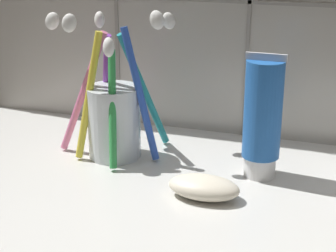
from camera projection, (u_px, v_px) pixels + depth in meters
The scene contains 4 objects.
sink_counter at pixel (192, 199), 62.62cm from camera, with size 75.27×39.13×2.00cm, color silver.
toothbrush_cup at pixel (114, 113), 69.84cm from camera, with size 15.68×13.51×18.89cm.
toothpaste_tube at pixel (263, 117), 63.69cm from camera, with size 4.57×4.35×14.64cm.
soap_bar at pixel (204, 187), 60.40cm from camera, with size 7.86×4.55×2.45cm, color silver.
Camera 1 is at (15.46, -53.92, 30.14)cm, focal length 60.00 mm.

